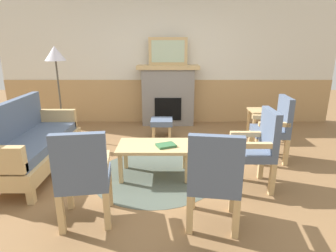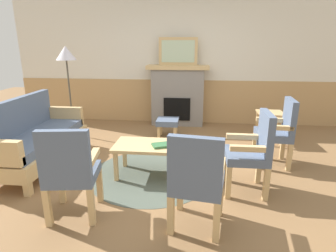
# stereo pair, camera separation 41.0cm
# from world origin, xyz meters

# --- Properties ---
(ground_plane) EXTENTS (14.00, 14.00, 0.00)m
(ground_plane) POSITION_xyz_m (0.00, 0.00, 0.00)
(ground_plane) COLOR olive
(wall_back) EXTENTS (7.20, 0.14, 2.70)m
(wall_back) POSITION_xyz_m (0.00, 2.60, 1.31)
(wall_back) COLOR silver
(wall_back) RESTS_ON ground_plane
(fireplace) EXTENTS (1.30, 0.44, 1.28)m
(fireplace) POSITION_xyz_m (0.00, 2.35, 0.65)
(fireplace) COLOR gray
(fireplace) RESTS_ON ground_plane
(framed_picture) EXTENTS (0.80, 0.04, 0.56)m
(framed_picture) POSITION_xyz_m (0.00, 2.35, 1.56)
(framed_picture) COLOR tan
(framed_picture) RESTS_ON fireplace
(couch) EXTENTS (0.70, 1.80, 0.98)m
(couch) POSITION_xyz_m (-1.88, 0.00, 0.40)
(couch) COLOR tan
(couch) RESTS_ON ground_plane
(coffee_table) EXTENTS (0.96, 0.56, 0.44)m
(coffee_table) POSITION_xyz_m (-0.18, -0.14, 0.39)
(coffee_table) COLOR tan
(coffee_table) RESTS_ON ground_plane
(round_rug) EXTENTS (1.68, 1.68, 0.01)m
(round_rug) POSITION_xyz_m (-0.18, -0.14, 0.00)
(round_rug) COLOR #4C564C
(round_rug) RESTS_ON ground_plane
(book_on_table) EXTENTS (0.29, 0.26, 0.03)m
(book_on_table) POSITION_xyz_m (-0.03, -0.20, 0.46)
(book_on_table) COLOR #33663D
(book_on_table) RESTS_ON coffee_table
(footstool) EXTENTS (0.40, 0.40, 0.36)m
(footstool) POSITION_xyz_m (-0.12, 1.43, 0.28)
(footstool) COLOR tan
(footstool) RESTS_ON ground_plane
(armchair_near_fireplace) EXTENTS (0.51, 0.51, 0.98)m
(armchair_near_fireplace) POSITION_xyz_m (1.60, 0.40, 0.54)
(armchair_near_fireplace) COLOR tan
(armchair_near_fireplace) RESTS_ON ground_plane
(armchair_by_window_left) EXTENTS (0.48, 0.48, 0.98)m
(armchair_by_window_left) POSITION_xyz_m (1.08, -0.44, 0.54)
(armchair_by_window_left) COLOR tan
(armchair_by_window_left) RESTS_ON ground_plane
(armchair_front_left) EXTENTS (0.54, 0.54, 0.98)m
(armchair_front_left) POSITION_xyz_m (-0.81, -1.18, 0.54)
(armchair_front_left) COLOR tan
(armchair_front_left) RESTS_ON ground_plane
(armchair_front_center) EXTENTS (0.55, 0.55, 0.98)m
(armchair_front_center) POSITION_xyz_m (0.43, -1.24, 0.54)
(armchair_front_center) COLOR tan
(armchair_front_center) RESTS_ON ground_plane
(side_table) EXTENTS (0.44, 0.44, 0.55)m
(side_table) POSITION_xyz_m (1.72, 1.38, 0.43)
(side_table) COLOR tan
(side_table) RESTS_ON ground_plane
(floor_lamp_by_couch) EXTENTS (0.36, 0.36, 1.68)m
(floor_lamp_by_couch) POSITION_xyz_m (-1.96, 1.38, 1.45)
(floor_lamp_by_couch) COLOR #332D28
(floor_lamp_by_couch) RESTS_ON ground_plane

